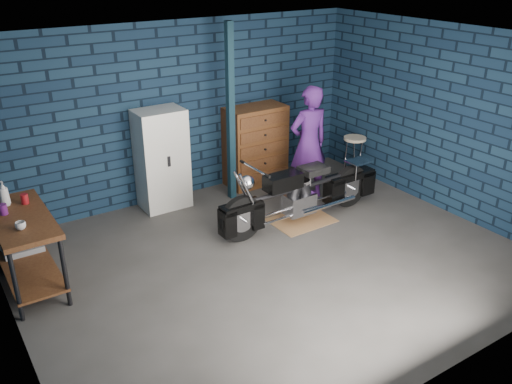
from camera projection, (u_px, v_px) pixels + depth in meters
ground at (274, 260)px, 6.87m from camera, size 6.00×6.00×0.00m
room_walls at (250, 104)px, 6.51m from camera, size 6.02×5.01×2.71m
support_post at (231, 115)px, 8.08m from camera, size 0.10×0.10×2.70m
workbench at (27, 252)px, 6.17m from camera, size 0.60×1.40×0.91m
drip_mat at (301, 220)px, 7.88m from camera, size 0.89×0.67×0.01m
motorcycle at (303, 189)px, 7.67m from camera, size 2.30×0.65×1.01m
person at (309, 143)px, 8.28m from camera, size 0.69×0.48×1.79m
storage_bin at (24, 256)px, 6.69m from camera, size 0.46×0.33×0.29m
locker at (162, 160)px, 8.02m from camera, size 0.71×0.51×1.52m
tool_chest at (256, 146)px, 8.89m from camera, size 0.98×0.55×1.31m
shop_stool at (354, 156)px, 9.33m from camera, size 0.42×0.42×0.69m
cup_a at (21, 226)px, 5.68m from camera, size 0.15×0.15×0.09m
mug_purple at (3, 209)px, 6.00m from camera, size 0.11×0.11×0.12m
mug_red at (25, 199)px, 6.26m from camera, size 0.12×0.12×0.12m
bottle at (4, 194)px, 6.18m from camera, size 0.12×0.12×0.30m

